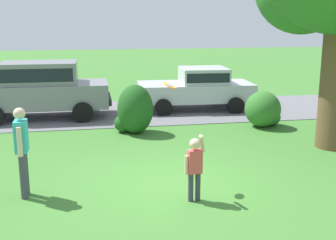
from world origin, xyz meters
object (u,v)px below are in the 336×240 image
object	(u,v)px
parked_sedan	(198,87)
parked_suv	(40,87)
frisbee	(170,85)
adult_onlooker	(22,147)
child_thrower	(195,164)

from	to	relation	value
parked_sedan	parked_suv	distance (m)	5.62
frisbee	adult_onlooker	size ratio (longest dim) A/B	0.16
parked_sedan	child_thrower	bearing A→B (deg)	-104.55
parked_suv	child_thrower	bearing A→B (deg)	-65.60
child_thrower	frisbee	distance (m)	1.64
frisbee	parked_suv	bearing A→B (deg)	115.17
parked_suv	frisbee	xyz separation A→B (m)	(3.19, -6.79, 0.99)
child_thrower	frisbee	bearing A→B (deg)	108.26
frisbee	adult_onlooker	xyz separation A→B (m)	(-2.85, -0.11, -1.08)
frisbee	parked_sedan	bearing A→B (deg)	71.62
parked_suv	frisbee	world-z (taller)	frisbee
parked_sedan	frisbee	bearing A→B (deg)	-108.38
adult_onlooker	parked_sedan	bearing A→B (deg)	54.48
frisbee	child_thrower	bearing A→B (deg)	-71.74
parked_sedan	child_thrower	xyz separation A→B (m)	(-2.11, -8.14, -0.13)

